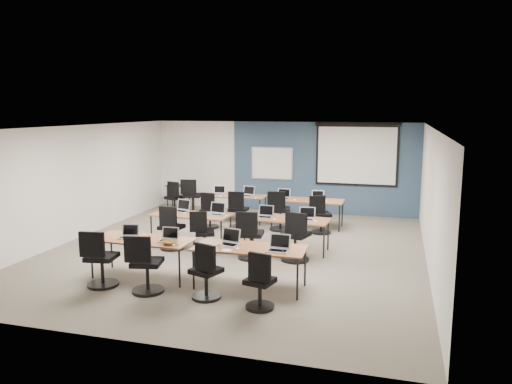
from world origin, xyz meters
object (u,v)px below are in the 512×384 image
(task_chair_1, at_px, (145,269))
(task_chair_6, at_px, (250,239))
(training_table_mid_left, at_px, (191,216))
(laptop_2, at_px, (229,241))
(task_chair_8, at_px, (209,213))
(task_chair_0, at_px, (100,263))
(training_table_back_left, at_px, (235,197))
(laptop_0, at_px, (128,234))
(training_table_mid_right, at_px, (287,220))
(task_chair_2, at_px, (206,276))
(task_chair_9, at_px, (238,213))
(laptop_10, at_px, (283,196))
(utility_table, at_px, (180,188))
(spare_chair_b, at_px, (174,200))
(task_chair_11, at_px, (320,218))
(laptop_3, at_px, (279,247))
(laptop_7, at_px, (306,217))
(spare_chair_a, at_px, (192,199))
(laptop_6, at_px, (265,214))
(laptop_11, at_px, (317,198))
(laptop_5, at_px, (217,212))
(training_table_front_right, at_px, (250,249))
(training_table_back_right, at_px, (307,201))
(projector_screen, at_px, (357,151))
(laptop_9, at_px, (248,194))
(task_chair_10, at_px, (279,214))
(laptop_4, at_px, (182,209))
(whiteboard, at_px, (272,164))
(training_table_front_left, at_px, (143,241))
(task_chair_4, at_px, (171,231))
(task_chair_3, at_px, (260,286))
(task_chair_5, at_px, (203,236))
(laptop_8, at_px, (219,192))
(task_chair_7, at_px, (295,241))
(laptop_1, at_px, (168,238))

(task_chair_1, distance_m, task_chair_6, 2.60)
(training_table_mid_left, height_order, task_chair_6, task_chair_6)
(laptop_2, bearing_deg, task_chair_8, 129.91)
(task_chair_0, bearing_deg, task_chair_8, 78.50)
(training_table_back_left, distance_m, laptop_0, 4.88)
(training_table_mid_right, relative_size, laptop_2, 5.12)
(task_chair_2, height_order, task_chair_9, task_chair_9)
(laptop_10, relative_size, utility_table, 0.40)
(task_chair_9, xyz_separation_m, laptop_10, (1.05, 0.66, 0.38))
(task_chair_9, distance_m, spare_chair_b, 2.65)
(task_chair_11, bearing_deg, laptop_0, -148.71)
(laptop_3, distance_m, laptop_7, 2.47)
(task_chair_0, height_order, spare_chair_a, spare_chair_a)
(laptop_10, height_order, task_chair_11, laptop_10)
(laptop_6, bearing_deg, laptop_11, 73.10)
(laptop_2, xyz_separation_m, spare_chair_a, (-3.03, 5.37, -0.36))
(laptop_5, bearing_deg, utility_table, 130.07)
(training_table_mid_left, distance_m, utility_table, 4.27)
(training_table_front_right, bearing_deg, task_chair_9, 108.76)
(training_table_back_right, bearing_deg, projector_screen, 58.68)
(laptop_9, bearing_deg, spare_chair_a, 177.03)
(task_chair_1, relative_size, spare_chair_a, 0.98)
(task_chair_2, xyz_separation_m, laptop_3, (1.06, 0.65, 0.40))
(laptop_7, distance_m, utility_table, 5.85)
(laptop_0, relative_size, spare_chair_a, 0.30)
(laptop_6, xyz_separation_m, task_chair_6, (-0.11, -0.79, -0.37))
(laptop_10, bearing_deg, task_chair_10, -86.23)
(projector_screen, bearing_deg, task_chair_11, -105.47)
(training_table_back_left, relative_size, task_chair_2, 1.72)
(laptop_4, bearing_deg, laptop_10, 64.90)
(whiteboard, bearing_deg, laptop_7, -66.33)
(laptop_10, bearing_deg, spare_chair_b, 171.27)
(spare_chair_b, bearing_deg, laptop_5, -32.95)
(training_table_front_left, height_order, spare_chair_b, spare_chair_b)
(task_chair_6, relative_size, laptop_9, 2.97)
(training_table_mid_right, distance_m, laptop_3, 2.50)
(whiteboard, height_order, training_table_front_left, whiteboard)
(task_chair_4, height_order, laptop_6, task_chair_4)
(laptop_3, xyz_separation_m, task_chair_9, (-2.08, 4.15, -0.39))
(task_chair_3, bearing_deg, training_table_front_left, 174.05)
(laptop_10, bearing_deg, training_table_front_left, -108.01)
(task_chair_1, bearing_deg, training_table_mid_right, 48.34)
(task_chair_1, height_order, laptop_10, task_chair_1)
(laptop_3, distance_m, task_chair_5, 2.78)
(training_table_back_right, bearing_deg, laptop_6, -102.17)
(task_chair_4, height_order, laptop_8, task_chair_4)
(training_table_mid_left, distance_m, laptop_5, 0.60)
(whiteboard, relative_size, task_chair_7, 1.22)
(laptop_1, height_order, laptop_5, laptop_5)
(laptop_6, distance_m, laptop_10, 2.36)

